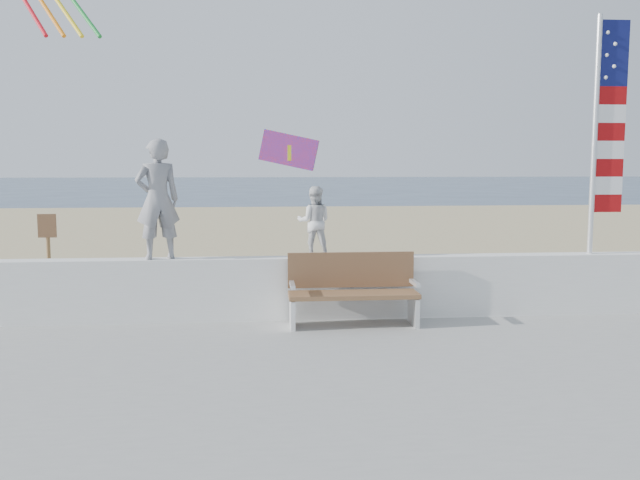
# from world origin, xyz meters

# --- Properties ---
(ground) EXTENTS (220.00, 220.00, 0.00)m
(ground) POSITION_xyz_m (0.00, 0.00, 0.00)
(ground) COLOR #2B3F56
(ground) RESTS_ON ground
(sand) EXTENTS (90.00, 40.00, 0.08)m
(sand) POSITION_xyz_m (0.00, 9.00, 0.04)
(sand) COLOR tan
(sand) RESTS_ON ground
(seawall) EXTENTS (30.00, 0.35, 0.90)m
(seawall) POSITION_xyz_m (0.00, 2.00, 0.63)
(seawall) COLOR white
(seawall) RESTS_ON boardwalk
(adult) EXTENTS (0.72, 0.59, 1.69)m
(adult) POSITION_xyz_m (-2.08, 2.00, 1.93)
(adult) COLOR gray
(adult) RESTS_ON seawall
(child) EXTENTS (0.54, 0.44, 1.02)m
(child) POSITION_xyz_m (0.13, 2.00, 1.59)
(child) COLOR silver
(child) RESTS_ON seawall
(bench) EXTENTS (1.80, 0.57, 1.00)m
(bench) POSITION_xyz_m (0.64, 1.55, 0.69)
(bench) COLOR brown
(bench) RESTS_ON boardwalk
(flag) EXTENTS (0.50, 0.08, 3.50)m
(flag) POSITION_xyz_m (4.42, 2.00, 2.99)
(flag) COLOR white
(flag) RESTS_ON seawall
(parafoil_kite) EXTENTS (1.04, 0.39, 0.70)m
(parafoil_kite) POSITION_xyz_m (-0.12, 3.85, 2.64)
(parafoil_kite) COLOR red
(parafoil_kite) RESTS_ON ground
(sign) EXTENTS (0.32, 0.07, 1.46)m
(sign) POSITION_xyz_m (-4.41, 4.64, 0.94)
(sign) COLOR olive
(sign) RESTS_ON sand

